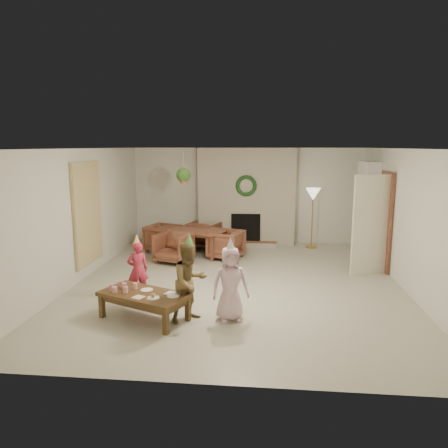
# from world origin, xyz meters

# --- Properties ---
(floor) EXTENTS (7.00, 7.00, 0.00)m
(floor) POSITION_xyz_m (0.00, 0.00, 0.00)
(floor) COLOR #B7B29E
(floor) RESTS_ON ground
(ceiling) EXTENTS (7.00, 7.00, 0.00)m
(ceiling) POSITION_xyz_m (0.00, 0.00, 2.50)
(ceiling) COLOR white
(ceiling) RESTS_ON wall_back
(wall_back) EXTENTS (7.00, 0.00, 7.00)m
(wall_back) POSITION_xyz_m (0.00, 3.50, 1.25)
(wall_back) COLOR silver
(wall_back) RESTS_ON floor
(wall_front) EXTENTS (7.00, 0.00, 7.00)m
(wall_front) POSITION_xyz_m (0.00, -3.50, 1.25)
(wall_front) COLOR silver
(wall_front) RESTS_ON floor
(wall_left) EXTENTS (0.00, 7.00, 7.00)m
(wall_left) POSITION_xyz_m (-3.00, 0.00, 1.25)
(wall_left) COLOR silver
(wall_left) RESTS_ON floor
(wall_right) EXTENTS (0.00, 7.00, 7.00)m
(wall_right) POSITION_xyz_m (3.00, 0.00, 1.25)
(wall_right) COLOR silver
(wall_right) RESTS_ON floor
(fireplace_mass) EXTENTS (2.50, 0.40, 2.50)m
(fireplace_mass) POSITION_xyz_m (0.00, 3.30, 1.25)
(fireplace_mass) COLOR brown
(fireplace_mass) RESTS_ON floor
(fireplace_hearth) EXTENTS (1.60, 0.30, 0.12)m
(fireplace_hearth) POSITION_xyz_m (0.00, 2.95, 0.06)
(fireplace_hearth) COLOR brown
(fireplace_hearth) RESTS_ON floor
(fireplace_firebox) EXTENTS (0.75, 0.12, 0.75)m
(fireplace_firebox) POSITION_xyz_m (0.00, 3.12, 0.45)
(fireplace_firebox) COLOR black
(fireplace_firebox) RESTS_ON floor
(fireplace_wreath) EXTENTS (0.54, 0.10, 0.54)m
(fireplace_wreath) POSITION_xyz_m (0.00, 3.07, 1.55)
(fireplace_wreath) COLOR #18401A
(fireplace_wreath) RESTS_ON fireplace_mass
(floor_lamp_base) EXTENTS (0.28, 0.28, 0.03)m
(floor_lamp_base) POSITION_xyz_m (1.68, 3.00, 0.02)
(floor_lamp_base) COLOR gold
(floor_lamp_base) RESTS_ON floor
(floor_lamp_post) EXTENTS (0.03, 0.03, 1.36)m
(floor_lamp_post) POSITION_xyz_m (1.68, 3.00, 0.71)
(floor_lamp_post) COLOR gold
(floor_lamp_post) RESTS_ON floor
(floor_lamp_shade) EXTENTS (0.36, 0.36, 0.30)m
(floor_lamp_shade) POSITION_xyz_m (1.68, 3.00, 1.36)
(floor_lamp_shade) COLOR beige
(floor_lamp_shade) RESTS_ON floor_lamp_post
(bookshelf_carcass) EXTENTS (0.30, 1.00, 2.20)m
(bookshelf_carcass) POSITION_xyz_m (2.84, 2.30, 1.10)
(bookshelf_carcass) COLOR white
(bookshelf_carcass) RESTS_ON floor
(bookshelf_shelf_a) EXTENTS (0.30, 0.92, 0.03)m
(bookshelf_shelf_a) POSITION_xyz_m (2.82, 2.30, 0.45)
(bookshelf_shelf_a) COLOR white
(bookshelf_shelf_a) RESTS_ON bookshelf_carcass
(bookshelf_shelf_b) EXTENTS (0.30, 0.92, 0.03)m
(bookshelf_shelf_b) POSITION_xyz_m (2.82, 2.30, 0.85)
(bookshelf_shelf_b) COLOR white
(bookshelf_shelf_b) RESTS_ON bookshelf_carcass
(bookshelf_shelf_c) EXTENTS (0.30, 0.92, 0.03)m
(bookshelf_shelf_c) POSITION_xyz_m (2.82, 2.30, 1.25)
(bookshelf_shelf_c) COLOR white
(bookshelf_shelf_c) RESTS_ON bookshelf_carcass
(bookshelf_shelf_d) EXTENTS (0.30, 0.92, 0.03)m
(bookshelf_shelf_d) POSITION_xyz_m (2.82, 2.30, 1.65)
(bookshelf_shelf_d) COLOR white
(bookshelf_shelf_d) RESTS_ON bookshelf_carcass
(books_row_lower) EXTENTS (0.20, 0.40, 0.24)m
(books_row_lower) POSITION_xyz_m (2.80, 2.15, 0.59)
(books_row_lower) COLOR red
(books_row_lower) RESTS_ON bookshelf_shelf_a
(books_row_mid) EXTENTS (0.20, 0.44, 0.24)m
(books_row_mid) POSITION_xyz_m (2.80, 2.35, 0.99)
(books_row_mid) COLOR #295B97
(books_row_mid) RESTS_ON bookshelf_shelf_b
(books_row_upper) EXTENTS (0.20, 0.36, 0.22)m
(books_row_upper) POSITION_xyz_m (2.80, 2.20, 1.38)
(books_row_upper) COLOR gold
(books_row_upper) RESTS_ON bookshelf_shelf_c
(door_frame) EXTENTS (0.05, 0.86, 2.04)m
(door_frame) POSITION_xyz_m (2.96, 1.20, 1.02)
(door_frame) COLOR brown
(door_frame) RESTS_ON floor
(door_leaf) EXTENTS (0.77, 0.32, 2.00)m
(door_leaf) POSITION_xyz_m (2.58, 0.82, 1.00)
(door_leaf) COLOR beige
(door_leaf) RESTS_ON floor
(curtain_panel) EXTENTS (0.06, 1.20, 2.00)m
(curtain_panel) POSITION_xyz_m (-2.96, 0.20, 1.25)
(curtain_panel) COLOR beige
(curtain_panel) RESTS_ON wall_left
(dining_table) EXTENTS (1.91, 1.44, 0.60)m
(dining_table) POSITION_xyz_m (-1.28, 2.01, 0.30)
(dining_table) COLOR brown
(dining_table) RESTS_ON floor
(dining_chair_near) EXTENTS (0.90, 0.91, 0.66)m
(dining_chair_near) POSITION_xyz_m (-1.51, 1.30, 0.33)
(dining_chair_near) COLOR brown
(dining_chair_near) RESTS_ON floor
(dining_chair_far) EXTENTS (0.90, 0.91, 0.66)m
(dining_chair_far) POSITION_xyz_m (-1.04, 2.72, 0.33)
(dining_chair_far) COLOR brown
(dining_chair_far) RESTS_ON floor
(dining_chair_left) EXTENTS (0.91, 0.90, 0.66)m
(dining_chair_left) POSITION_xyz_m (-1.99, 2.25, 0.33)
(dining_chair_left) COLOR brown
(dining_chair_left) RESTS_ON floor
(dining_chair_right) EXTENTS (0.91, 0.90, 0.66)m
(dining_chair_right) POSITION_xyz_m (-0.39, 1.72, 0.33)
(dining_chair_right) COLOR brown
(dining_chair_right) RESTS_ON floor
(hanging_plant_cord) EXTENTS (0.01, 0.01, 0.70)m
(hanging_plant_cord) POSITION_xyz_m (-1.30, 1.50, 2.15)
(hanging_plant_cord) COLOR tan
(hanging_plant_cord) RESTS_ON ceiling
(hanging_plant_pot) EXTENTS (0.16, 0.16, 0.12)m
(hanging_plant_pot) POSITION_xyz_m (-1.30, 1.50, 1.80)
(hanging_plant_pot) COLOR #9F4C33
(hanging_plant_pot) RESTS_ON hanging_plant_cord
(hanging_plant_foliage) EXTENTS (0.32, 0.32, 0.32)m
(hanging_plant_foliage) POSITION_xyz_m (-1.30, 1.50, 1.92)
(hanging_plant_foliage) COLOR #264A18
(hanging_plant_foliage) RESTS_ON hanging_plant_pot
(coffee_table_top) EXTENTS (1.47, 1.14, 0.06)m
(coffee_table_top) POSITION_xyz_m (-1.27, -1.83, 0.38)
(coffee_table_top) COLOR #50371A
(coffee_table_top) RESTS_ON floor
(coffee_table_apron) EXTENTS (1.34, 1.00, 0.08)m
(coffee_table_apron) POSITION_xyz_m (-1.27, -1.83, 0.30)
(coffee_table_apron) COLOR #50371A
(coffee_table_apron) RESTS_ON floor
(coffee_leg_fl) EXTENTS (0.09, 0.09, 0.34)m
(coffee_leg_fl) POSITION_xyz_m (-1.92, -1.84, 0.17)
(coffee_leg_fl) COLOR #50371A
(coffee_leg_fl) RESTS_ON floor
(coffee_leg_fr) EXTENTS (0.09, 0.09, 0.34)m
(coffee_leg_fr) POSITION_xyz_m (-0.83, -2.32, 0.17)
(coffee_leg_fr) COLOR #50371A
(coffee_leg_fr) RESTS_ON floor
(coffee_leg_bl) EXTENTS (0.09, 0.09, 0.34)m
(coffee_leg_bl) POSITION_xyz_m (-1.71, -1.35, 0.17)
(coffee_leg_bl) COLOR #50371A
(coffee_leg_bl) RESTS_ON floor
(coffee_leg_br) EXTENTS (0.09, 0.09, 0.34)m
(coffee_leg_br) POSITION_xyz_m (-0.61, -1.83, 0.17)
(coffee_leg_br) COLOR #50371A
(coffee_leg_br) RESTS_ON floor
(cup_a) EXTENTS (0.09, 0.09, 0.09)m
(cup_a) POSITION_xyz_m (-1.79, -1.77, 0.45)
(cup_a) COLOR white
(cup_a) RESTS_ON coffee_table_top
(cup_b) EXTENTS (0.09, 0.09, 0.09)m
(cup_b) POSITION_xyz_m (-1.71, -1.58, 0.45)
(cup_b) COLOR white
(cup_b) RESTS_ON coffee_table_top
(cup_c) EXTENTS (0.09, 0.09, 0.09)m
(cup_c) POSITION_xyz_m (-1.70, -1.86, 0.45)
(cup_c) COLOR white
(cup_c) RESTS_ON coffee_table_top
(cup_d) EXTENTS (0.09, 0.09, 0.09)m
(cup_d) POSITION_xyz_m (-1.62, -1.68, 0.45)
(cup_d) COLOR white
(cup_d) RESTS_ON coffee_table_top
(cup_e) EXTENTS (0.09, 0.09, 0.09)m
(cup_e) POSITION_xyz_m (-1.54, -1.85, 0.45)
(cup_e) COLOR white
(cup_e) RESTS_ON coffee_table_top
(cup_f) EXTENTS (0.09, 0.09, 0.09)m
(cup_f) POSITION_xyz_m (-1.46, -1.66, 0.45)
(cup_f) COLOR white
(cup_f) RESTS_ON coffee_table_top
(plate_a) EXTENTS (0.24, 0.24, 0.01)m
(plate_a) POSITION_xyz_m (-1.27, -1.70, 0.41)
(plate_a) COLOR white
(plate_a) RESTS_ON coffee_table_top
(plate_b) EXTENTS (0.24, 0.24, 0.01)m
(plate_b) POSITION_xyz_m (-1.08, -2.03, 0.41)
(plate_b) COLOR white
(plate_b) RESTS_ON coffee_table_top
(plate_c) EXTENTS (0.24, 0.24, 0.01)m
(plate_c) POSITION_xyz_m (-0.81, -1.93, 0.41)
(plate_c) COLOR white
(plate_c) RESTS_ON coffee_table_top
(food_scoop) EXTENTS (0.09, 0.09, 0.07)m
(food_scoop) POSITION_xyz_m (-1.08, -2.03, 0.45)
(food_scoop) COLOR tan
(food_scoop) RESTS_ON plate_b
(napkin_left) EXTENTS (0.20, 0.20, 0.01)m
(napkin_left) POSITION_xyz_m (-1.30, -2.02, 0.41)
(napkin_left) COLOR #FFBBBB
(napkin_left) RESTS_ON coffee_table_top
(napkin_right) EXTENTS (0.20, 0.20, 0.01)m
(napkin_right) POSITION_xyz_m (-0.87, -1.81, 0.41)
(napkin_right) COLOR #FFBBBB
(napkin_right) RESTS_ON coffee_table_top
(child_red) EXTENTS (0.42, 0.37, 0.97)m
(child_red) POSITION_xyz_m (-1.64, -0.93, 0.48)
(child_red) COLOR #AF253A
(child_red) RESTS_ON floor
(party_hat_red) EXTENTS (0.15, 0.15, 0.18)m
(party_hat_red) POSITION_xyz_m (-1.64, -0.93, 1.01)
(party_hat_red) COLOR #FFFB54
(party_hat_red) RESTS_ON child_red
(child_plaid) EXTENTS (0.72, 0.72, 1.18)m
(child_plaid) POSITION_xyz_m (-0.59, -1.81, 0.59)
(child_plaid) COLOR #964329
(child_plaid) RESTS_ON floor
(party_hat_plaid) EXTENTS (0.18, 0.18, 0.19)m
(party_hat_plaid) POSITION_xyz_m (-0.59, -1.81, 1.22)
(party_hat_plaid) COLOR #4EA044
(party_hat_plaid) RESTS_ON child_plaid
(child_pink) EXTENTS (0.62, 0.50, 1.11)m
(child_pink) POSITION_xyz_m (0.00, -1.73, 0.56)
(child_pink) COLOR beige
(child_pink) RESTS_ON floor
(party_hat_pink) EXTENTS (0.16, 0.16, 0.20)m
(party_hat_pink) POSITION_xyz_m (0.00, -1.73, 1.16)
(party_hat_pink) COLOR silver
(party_hat_pink) RESTS_ON child_pink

